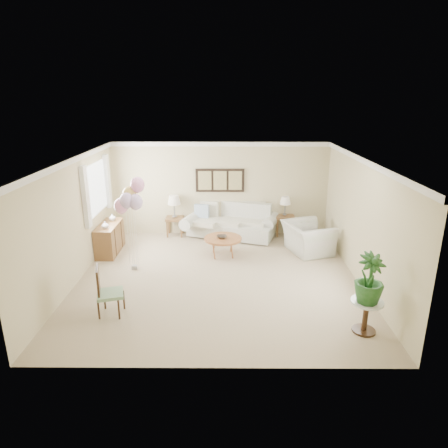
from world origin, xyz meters
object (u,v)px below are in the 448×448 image
sofa (231,223)px  accent_chair (106,290)px  armchair (307,238)px  balloon_cluster (130,198)px  coffee_table (223,239)px

sofa → accent_chair: sofa is taller
sofa → armchair: bearing=-32.0°
sofa → armchair: sofa is taller
armchair → balloon_cluster: balloon_cluster is taller
sofa → coffee_table: size_ratio=3.06×
coffee_table → sofa: bearing=81.2°
coffee_table → accent_chair: accent_chair is taller
armchair → accent_chair: 5.18m
accent_chair → balloon_cluster: bearing=88.2°
accent_chair → sofa: bearing=61.6°
accent_chair → balloon_cluster: (0.06, 1.96, 1.20)m
sofa → accent_chair: bearing=-118.4°
armchair → accent_chair: accent_chair is taller
sofa → balloon_cluster: size_ratio=1.34×
coffee_table → armchair: 2.14m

